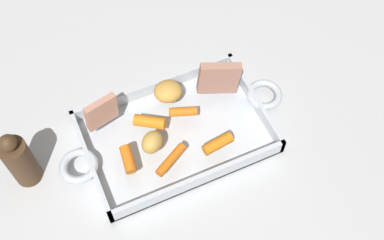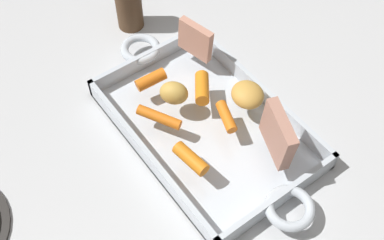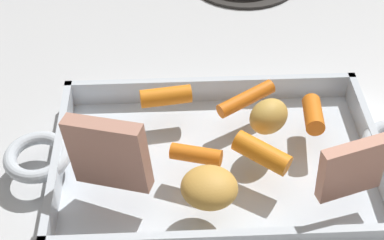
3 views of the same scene
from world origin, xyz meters
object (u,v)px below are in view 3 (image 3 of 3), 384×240
object	(u,v)px
baby_carrot_southwest	(313,114)
baby_carrot_northwest	(166,96)
roast_slice_outer	(108,154)
roasting_dish	(218,162)
roast_slice_thick	(351,169)
baby_carrot_northeast	(262,153)
baby_carrot_center_right	(196,155)
baby_carrot_southeast	(246,99)
potato_halved	(269,116)
potato_whole	(209,187)

from	to	relation	value
baby_carrot_southwest	baby_carrot_northwest	world-z (taller)	baby_carrot_southwest
roast_slice_outer	roasting_dish	bearing A→B (deg)	21.68
roast_slice_thick	baby_carrot_northwest	xyz separation A→B (m)	(-0.17, 0.14, -0.02)
roasting_dish	baby_carrot_northeast	bearing A→B (deg)	-28.97
baby_carrot_northwest	roast_slice_thick	bearing A→B (deg)	-38.29
roast_slice_thick	baby_carrot_southwest	bearing A→B (deg)	97.42
roast_slice_outer	baby_carrot_southwest	distance (m)	0.23
baby_carrot_northwest	baby_carrot_center_right	distance (m)	0.09
roast_slice_outer	baby_carrot_center_right	size ratio (longest dim) A/B	1.47
baby_carrot_southwest	baby_carrot_northeast	size ratio (longest dim) A/B	0.84
roast_slice_outer	roast_slice_thick	bearing A→B (deg)	-5.85
roasting_dish	baby_carrot_northwest	distance (m)	0.09
baby_carrot_southeast	potato_halved	distance (m)	0.05
baby_carrot_southeast	baby_carrot_center_right	size ratio (longest dim) A/B	1.35
baby_carrot_southwest	baby_carrot_northwest	size ratio (longest dim) A/B	0.87
roasting_dish	potato_halved	bearing A→B (deg)	22.44
potato_whole	potato_halved	xyz separation A→B (m)	(0.07, 0.09, 0.00)
baby_carrot_southeast	baby_carrot_northwest	distance (m)	0.09
baby_carrot_northeast	baby_carrot_southeast	bearing A→B (deg)	93.92
roasting_dish	baby_carrot_northwest	size ratio (longest dim) A/B	7.88
roast_slice_thick	baby_carrot_southeast	distance (m)	0.15
roasting_dish	roast_slice_thick	bearing A→B (deg)	-29.35
roasting_dish	baby_carrot_center_right	world-z (taller)	baby_carrot_center_right
roasting_dish	baby_carrot_southeast	size ratio (longest dim) A/B	6.36
roast_slice_thick	potato_whole	world-z (taller)	roast_slice_thick
baby_carrot_southwest	baby_carrot_northwest	xyz separation A→B (m)	(-0.16, 0.04, 0.00)
baby_carrot_center_right	potato_whole	world-z (taller)	potato_whole
baby_carrot_southwest	baby_carrot_southeast	size ratio (longest dim) A/B	0.71
roasting_dish	potato_whole	xyz separation A→B (m)	(-0.01, -0.07, 0.04)
baby_carrot_center_right	potato_halved	distance (m)	0.09
roast_slice_outer	roast_slice_thick	world-z (taller)	roast_slice_outer
baby_carrot_northwest	roast_slice_outer	bearing A→B (deg)	-115.94
roast_slice_outer	baby_carrot_northwest	size ratio (longest dim) A/B	1.35
baby_carrot_northeast	potato_halved	xyz separation A→B (m)	(0.01, 0.05, 0.01)
baby_carrot_southwest	baby_carrot_southeast	distance (m)	0.08
roast_slice_thick	potato_halved	bearing A→B (deg)	125.62
baby_carrot_southwest	baby_carrot_southeast	world-z (taller)	baby_carrot_southwest
roast_slice_thick	potato_whole	size ratio (longest dim) A/B	1.16
potato_halved	baby_carrot_northeast	bearing A→B (deg)	-105.56
potato_whole	roast_slice_outer	bearing A→B (deg)	164.32
roast_slice_thick	baby_carrot_northwest	distance (m)	0.22
baby_carrot_southwest	potato_halved	distance (m)	0.05
potato_halved	baby_carrot_northwest	bearing A→B (deg)	156.59
baby_carrot_southeast	baby_carrot_northeast	size ratio (longest dim) A/B	1.20
roasting_dish	baby_carrot_northeast	xyz separation A→B (m)	(0.04, -0.02, 0.04)
roast_slice_outer	baby_carrot_northwest	world-z (taller)	roast_slice_outer
roast_slice_outer	baby_carrot_center_right	bearing A→B (deg)	15.63
baby_carrot_northwest	baby_carrot_northeast	distance (m)	0.13
baby_carrot_southwest	roast_slice_outer	bearing A→B (deg)	-160.47
baby_carrot_northwest	potato_halved	distance (m)	0.12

